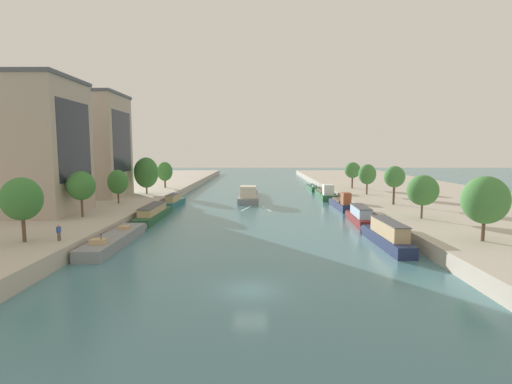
{
  "coord_description": "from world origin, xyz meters",
  "views": [
    {
      "loc": [
        0.67,
        -27.32,
        10.44
      ],
      "look_at": [
        0.0,
        46.16,
        2.3
      ],
      "focal_mm": 26.46,
      "sensor_mm": 36.0,
      "label": 1
    }
  ],
  "objects_px": {
    "moored_boat_left_downstream": "(174,201)",
    "tree_right_nearest": "(423,190)",
    "moored_boat_right_near": "(387,235)",
    "moored_boat_right_midway": "(360,216)",
    "barge_midriver": "(248,194)",
    "tree_left_far": "(81,186)",
    "tree_right_second": "(353,170)",
    "moored_boat_right_gap_after": "(313,188)",
    "tree_left_third": "(146,173)",
    "moored_boat_left_upstream": "(154,213)",
    "tree_right_distant": "(485,200)",
    "moored_boat_right_downstream": "(325,193)",
    "tree_left_nearest": "(118,182)",
    "tree_right_midway": "(394,177)",
    "tree_right_by_lamp": "(367,174)",
    "tree_left_distant": "(165,172)",
    "person_on_quay": "(59,232)",
    "moored_boat_right_upstream": "(341,203)",
    "tree_left_by_lamp": "(22,199)",
    "moored_boat_left_lone": "(115,239)"
  },
  "relations": [
    {
      "from": "moored_boat_left_upstream",
      "to": "moored_boat_left_lone",
      "type": "bearing_deg",
      "value": -90.24
    },
    {
      "from": "tree_left_far",
      "to": "tree_right_second",
      "type": "relative_size",
      "value": 1.0
    },
    {
      "from": "moored_boat_left_lone",
      "to": "moored_boat_right_midway",
      "type": "distance_m",
      "value": 32.81
    },
    {
      "from": "tree_left_nearest",
      "to": "tree_right_by_lamp",
      "type": "bearing_deg",
      "value": 16.39
    },
    {
      "from": "moored_boat_left_upstream",
      "to": "tree_right_midway",
      "type": "xyz_separation_m",
      "value": [
        37.89,
        5.15,
        5.17
      ]
    },
    {
      "from": "moored_boat_left_downstream",
      "to": "tree_right_second",
      "type": "relative_size",
      "value": 1.75
    },
    {
      "from": "barge_midriver",
      "to": "moored_boat_right_gap_after",
      "type": "relative_size",
      "value": 1.74
    },
    {
      "from": "moored_boat_right_near",
      "to": "moored_boat_right_downstream",
      "type": "relative_size",
      "value": 0.78
    },
    {
      "from": "barge_midriver",
      "to": "tree_right_second",
      "type": "height_order",
      "value": "tree_right_second"
    },
    {
      "from": "moored_boat_right_downstream",
      "to": "tree_left_far",
      "type": "distance_m",
      "value": 50.93
    },
    {
      "from": "moored_boat_left_downstream",
      "to": "tree_left_nearest",
      "type": "relative_size",
      "value": 1.89
    },
    {
      "from": "moored_boat_right_upstream",
      "to": "person_on_quay",
      "type": "distance_m",
      "value": 46.11
    },
    {
      "from": "moored_boat_left_downstream",
      "to": "tree_right_distant",
      "type": "height_order",
      "value": "tree_right_distant"
    },
    {
      "from": "moored_boat_left_downstream",
      "to": "tree_right_nearest",
      "type": "height_order",
      "value": "tree_right_nearest"
    },
    {
      "from": "tree_left_distant",
      "to": "tree_right_midway",
      "type": "height_order",
      "value": "tree_right_midway"
    },
    {
      "from": "tree_left_nearest",
      "to": "person_on_quay",
      "type": "xyz_separation_m",
      "value": [
        3.88,
        -26.01,
        -2.67
      ]
    },
    {
      "from": "tree_left_nearest",
      "to": "tree_right_nearest",
      "type": "relative_size",
      "value": 0.99
    },
    {
      "from": "tree_left_far",
      "to": "moored_boat_left_upstream",
      "type": "bearing_deg",
      "value": 42.99
    },
    {
      "from": "moored_boat_right_midway",
      "to": "person_on_quay",
      "type": "bearing_deg",
      "value": -152.96
    },
    {
      "from": "moored_boat_left_upstream",
      "to": "moored_boat_right_midway",
      "type": "relative_size",
      "value": 1.34
    },
    {
      "from": "moored_boat_right_near",
      "to": "tree_left_third",
      "type": "bearing_deg",
      "value": 136.18
    },
    {
      "from": "moored_boat_right_downstream",
      "to": "moored_boat_right_gap_after",
      "type": "height_order",
      "value": "moored_boat_right_downstream"
    },
    {
      "from": "moored_boat_right_near",
      "to": "barge_midriver",
      "type": "bearing_deg",
      "value": 112.15
    },
    {
      "from": "tree_right_by_lamp",
      "to": "moored_boat_right_downstream",
      "type": "bearing_deg",
      "value": 132.65
    },
    {
      "from": "tree_left_far",
      "to": "tree_left_distant",
      "type": "bearing_deg",
      "value": 88.38
    },
    {
      "from": "moored_boat_right_upstream",
      "to": "tree_left_by_lamp",
      "type": "bearing_deg",
      "value": -139.86
    },
    {
      "from": "moored_boat_left_upstream",
      "to": "tree_right_midway",
      "type": "distance_m",
      "value": 38.59
    },
    {
      "from": "moored_boat_right_near",
      "to": "moored_boat_right_gap_after",
      "type": "height_order",
      "value": "moored_boat_right_near"
    },
    {
      "from": "moored_boat_right_midway",
      "to": "tree_left_third",
      "type": "distance_m",
      "value": 43.87
    },
    {
      "from": "tree_right_second",
      "to": "person_on_quay",
      "type": "relative_size",
      "value": 3.73
    },
    {
      "from": "tree_right_second",
      "to": "person_on_quay",
      "type": "bearing_deg",
      "value": -128.5
    },
    {
      "from": "moored_boat_left_downstream",
      "to": "tree_right_midway",
      "type": "bearing_deg",
      "value": -12.73
    },
    {
      "from": "tree_right_midway",
      "to": "tree_right_by_lamp",
      "type": "bearing_deg",
      "value": 91.78
    },
    {
      "from": "tree_right_distant",
      "to": "tree_right_nearest",
      "type": "bearing_deg",
      "value": 93.56
    },
    {
      "from": "barge_midriver",
      "to": "tree_left_nearest",
      "type": "bearing_deg",
      "value": -138.34
    },
    {
      "from": "person_on_quay",
      "to": "moored_boat_left_downstream",
      "type": "bearing_deg",
      "value": 83.91
    },
    {
      "from": "moored_boat_right_near",
      "to": "moored_boat_right_midway",
      "type": "relative_size",
      "value": 1.15
    },
    {
      "from": "moored_boat_right_downstream",
      "to": "tree_left_nearest",
      "type": "distance_m",
      "value": 43.49
    },
    {
      "from": "moored_boat_right_gap_after",
      "to": "person_on_quay",
      "type": "height_order",
      "value": "person_on_quay"
    },
    {
      "from": "tree_left_third",
      "to": "tree_right_second",
      "type": "bearing_deg",
      "value": 14.84
    },
    {
      "from": "moored_boat_left_upstream",
      "to": "tree_right_distant",
      "type": "height_order",
      "value": "tree_right_distant"
    },
    {
      "from": "moored_boat_right_midway",
      "to": "tree_right_nearest",
      "type": "relative_size",
      "value": 1.91
    },
    {
      "from": "tree_right_by_lamp",
      "to": "moored_boat_left_downstream",
      "type": "bearing_deg",
      "value": -171.9
    },
    {
      "from": "moored_boat_left_downstream",
      "to": "tree_right_second",
      "type": "distance_m",
      "value": 41.9
    },
    {
      "from": "moored_boat_right_downstream",
      "to": "tree_right_nearest",
      "type": "height_order",
      "value": "tree_right_nearest"
    },
    {
      "from": "tree_left_nearest",
      "to": "person_on_quay",
      "type": "relative_size",
      "value": 3.45
    },
    {
      "from": "tree_left_far",
      "to": "tree_right_second",
      "type": "bearing_deg",
      "value": 40.54
    },
    {
      "from": "barge_midriver",
      "to": "moored_boat_right_near",
      "type": "bearing_deg",
      "value": -67.85
    },
    {
      "from": "moored_boat_right_upstream",
      "to": "tree_right_second",
      "type": "distance_m",
      "value": 22.54
    },
    {
      "from": "tree_right_midway",
      "to": "tree_right_by_lamp",
      "type": "relative_size",
      "value": 1.03
    }
  ]
}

